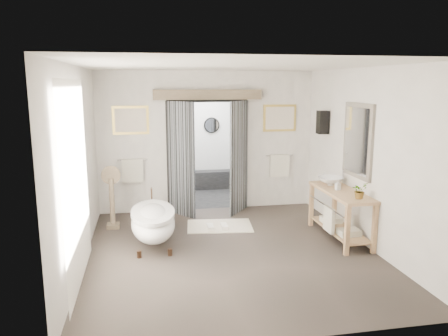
{
  "coord_description": "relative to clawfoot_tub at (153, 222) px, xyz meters",
  "views": [
    {
      "loc": [
        -1.3,
        -6.45,
        2.64
      ],
      "look_at": [
        0.0,
        0.6,
        1.25
      ],
      "focal_mm": 35.0,
      "sensor_mm": 36.0,
      "label": 1
    }
  ],
  "objects": [
    {
      "name": "ground_plane",
      "position": [
        1.2,
        -0.59,
        -0.38
      ],
      "size": [
        5.0,
        5.0,
        0.0
      ],
      "primitive_type": "plane",
      "color": "#483E37"
    },
    {
      "name": "room_shell",
      "position": [
        1.16,
        -0.71,
        1.47
      ],
      "size": [
        4.52,
        5.02,
        2.91
      ],
      "color": "silver",
      "rests_on": "ground_plane"
    },
    {
      "name": "shower_room",
      "position": [
        1.2,
        3.4,
        0.52
      ],
      "size": [
        2.22,
        2.01,
        2.51
      ],
      "color": "black",
      "rests_on": "ground_plane"
    },
    {
      "name": "back_wall_dressing",
      "position": [
        1.2,
        1.72,
        1.18
      ],
      "size": [
        3.82,
        0.73,
        2.52
      ],
      "color": "black",
      "rests_on": "ground_plane"
    },
    {
      "name": "clawfoot_tub",
      "position": [
        0.0,
        0.0,
        0.0
      ],
      "size": [
        0.72,
        1.61,
        0.78
      ],
      "color": "#3B271A",
      "rests_on": "ground_plane"
    },
    {
      "name": "vanity",
      "position": [
        3.15,
        -0.32,
        0.12
      ],
      "size": [
        0.57,
        1.6,
        0.85
      ],
      "color": "tan",
      "rests_on": "ground_plane"
    },
    {
      "name": "pedestal_mirror",
      "position": [
        -0.72,
        0.97,
        0.12
      ],
      "size": [
        0.35,
        0.23,
        1.18
      ],
      "color": "#71634C",
      "rests_on": "ground_plane"
    },
    {
      "name": "rug",
      "position": [
        1.24,
        0.69,
        -0.38
      ],
      "size": [
        1.28,
        0.93,
        0.01
      ],
      "primitive_type": "cube",
      "rotation": [
        0.0,
        0.0,
        -0.11
      ],
      "color": "beige",
      "rests_on": "ground_plane"
    },
    {
      "name": "slippers",
      "position": [
        1.18,
        0.57,
        -0.34
      ],
      "size": [
        0.38,
        0.29,
        0.05
      ],
      "color": "white",
      "rests_on": "rug"
    },
    {
      "name": "basin",
      "position": [
        3.15,
        0.08,
        0.54
      ],
      "size": [
        0.6,
        0.6,
        0.16
      ],
      "primitive_type": "imported",
      "rotation": [
        0.0,
        0.0,
        0.42
      ],
      "color": "white",
      "rests_on": "vanity"
    },
    {
      "name": "plant",
      "position": [
        3.22,
        -0.86,
        0.6
      ],
      "size": [
        0.3,
        0.29,
        0.26
      ],
      "primitive_type": "imported",
      "rotation": [
        0.0,
        0.0,
        0.43
      ],
      "color": "gray",
      "rests_on": "vanity"
    },
    {
      "name": "soap_bottle_a",
      "position": [
        3.13,
        -0.26,
        0.55
      ],
      "size": [
        0.09,
        0.09,
        0.17
      ],
      "primitive_type": "imported",
      "rotation": [
        0.0,
        0.0,
        0.13
      ],
      "color": "gray",
      "rests_on": "vanity"
    },
    {
      "name": "soap_bottle_b",
      "position": [
        3.16,
        0.4,
        0.55
      ],
      "size": [
        0.14,
        0.14,
        0.17
      ],
      "primitive_type": "imported",
      "rotation": [
        0.0,
        0.0,
        0.06
      ],
      "color": "gray",
      "rests_on": "vanity"
    }
  ]
}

